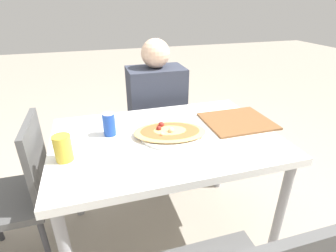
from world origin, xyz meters
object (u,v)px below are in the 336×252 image
(chair_far_seated, at_px, (154,120))
(soda_can, at_px, (109,124))
(person_seated, at_px, (157,103))
(dining_table, at_px, (166,148))
(pizza_main, at_px, (170,133))
(chair_side_left, at_px, (20,189))
(drink_glass, at_px, (63,148))

(chair_far_seated, relative_size, soda_can, 6.89)
(chair_far_seated, relative_size, person_seated, 0.75)
(dining_table, bearing_deg, person_seated, 80.06)
(person_seated, xyz_separation_m, soda_can, (-0.39, -0.52, 0.11))
(pizza_main, bearing_deg, chair_side_left, 173.71)
(dining_table, height_order, soda_can, soda_can)
(soda_can, bearing_deg, pizza_main, -19.30)
(chair_side_left, bearing_deg, chair_far_seated, -54.00)
(dining_table, xyz_separation_m, drink_glass, (-0.51, -0.09, 0.14))
(chair_side_left, xyz_separation_m, pizza_main, (0.81, -0.09, 0.26))
(chair_side_left, bearing_deg, soda_can, -87.85)
(dining_table, height_order, chair_side_left, chair_side_left)
(person_seated, relative_size, soda_can, 9.17)
(dining_table, xyz_separation_m, person_seated, (0.11, 0.62, 0.02))
(dining_table, bearing_deg, chair_side_left, 173.83)
(pizza_main, bearing_deg, person_seated, 82.14)
(person_seated, distance_m, soda_can, 0.66)
(person_seated, bearing_deg, chair_far_seated, -90.00)
(person_seated, distance_m, drink_glass, 0.94)
(dining_table, bearing_deg, soda_can, 160.04)
(person_seated, bearing_deg, chair_side_left, 30.95)
(person_seated, height_order, soda_can, person_seated)
(chair_far_seated, xyz_separation_m, chair_side_left, (-0.89, -0.65, 0.00))
(dining_table, bearing_deg, chair_far_seated, 81.57)
(chair_far_seated, distance_m, pizza_main, 0.79)
(dining_table, xyz_separation_m, pizza_main, (0.02, -0.00, 0.09))
(chair_far_seated, bearing_deg, soda_can, 57.99)
(chair_far_seated, xyz_separation_m, drink_glass, (-0.61, -0.82, 0.30))
(soda_can, height_order, drink_glass, soda_can)
(dining_table, distance_m, pizza_main, 0.10)
(person_seated, height_order, drink_glass, person_seated)
(person_seated, relative_size, drink_glass, 9.26)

